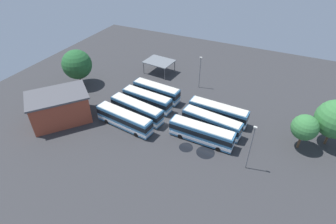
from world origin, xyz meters
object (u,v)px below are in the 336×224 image
at_px(tree_north_edge, 305,127).
at_px(bus_row1_slot1, 147,100).
at_px(bus_row0_slot1, 211,123).
at_px(bus_row1_slot2, 137,110).
at_px(bus_row0_slot0, 218,112).
at_px(bus_row0_slot2, 201,133).
at_px(lamp_post_near_entrance, 200,71).
at_px(depot_building, 60,107).
at_px(bus_row1_slot3, 124,119).
at_px(maintenance_shelter, 159,62).
at_px(bus_row1_slot0, 156,92).
at_px(tree_south_edge, 77,64).
at_px(lamp_post_far_corner, 251,147).
at_px(tree_northwest, 336,119).

bearing_deg(tree_north_edge, bus_row1_slot1, 1.09).
height_order(bus_row0_slot1, bus_row1_slot2, same).
height_order(bus_row0_slot0, tree_north_edge, tree_north_edge).
bearing_deg(bus_row1_slot1, bus_row0_slot2, 159.49).
bearing_deg(lamp_post_near_entrance, tree_north_edge, 152.40).
bearing_deg(depot_building, bus_row1_slot3, -164.84).
xyz_separation_m(depot_building, maintenance_shelter, (-8.75, -27.40, 0.13)).
bearing_deg(tree_north_edge, maintenance_shelter, -22.72).
bearing_deg(bus_row0_slot1, bus_row1_slot0, -20.75).
relative_size(bus_row1_slot2, tree_south_edge, 1.37).
height_order(bus_row0_slot0, bus_row1_slot2, same).
height_order(bus_row1_slot2, lamp_post_near_entrance, lamp_post_near_entrance).
xyz_separation_m(bus_row1_slot0, bus_row1_slot1, (0.24, 4.01, 0.00)).
distance_m(bus_row1_slot1, lamp_post_far_corner, 25.41).
xyz_separation_m(bus_row0_slot0, bus_row1_slot3, (16.13, 10.28, 0.00)).
relative_size(depot_building, lamp_post_far_corner, 1.56).
height_order(lamp_post_far_corner, tree_north_edge, lamp_post_far_corner).
distance_m(bus_row1_slot2, maintenance_shelter, 20.57).
bearing_deg(bus_row1_slot0, bus_row1_slot3, 85.62).
bearing_deg(tree_south_edge, lamp_post_far_corner, 166.96).
height_order(bus_row0_slot2, bus_row1_slot0, same).
bearing_deg(maintenance_shelter, lamp_post_far_corner, 139.71).
xyz_separation_m(bus_row1_slot2, maintenance_shelter, (4.88, -19.94, 1.36)).
bearing_deg(bus_row1_slot3, bus_row0_slot1, -158.33).
bearing_deg(maintenance_shelter, tree_south_edge, 43.41).
relative_size(tree_south_edge, tree_north_edge, 1.31).
relative_size(bus_row0_slot0, tree_south_edge, 1.35).
bearing_deg(tree_northwest, bus_row1_slot2, 12.50).
distance_m(bus_row0_slot0, bus_row1_slot0, 15.31).
height_order(maintenance_shelter, tree_northwest, tree_northwest).
bearing_deg(bus_row1_slot2, bus_row1_slot0, -92.74).
height_order(bus_row0_slot0, maintenance_shelter, bus_row0_slot0).
xyz_separation_m(depot_building, tree_south_edge, (6.30, -13.16, 2.45)).
bearing_deg(tree_northwest, depot_building, 17.28).
distance_m(bus_row1_slot0, tree_south_edge, 20.79).
relative_size(bus_row0_slot0, bus_row0_slot2, 1.00).
xyz_separation_m(bus_row1_slot1, lamp_post_near_entrance, (-7.39, -13.07, 2.58)).
bearing_deg(bus_row1_slot1, tree_north_edge, -178.91).
height_order(bus_row1_slot0, bus_row1_slot3, same).
height_order(bus_row1_slot1, lamp_post_far_corner, lamp_post_far_corner).
relative_size(bus_row1_slot0, tree_south_edge, 1.26).
xyz_separation_m(bus_row0_slot0, tree_north_edge, (-15.82, 1.63, 2.78)).
xyz_separation_m(bus_row0_slot2, tree_northwest, (-21.22, -9.29, 3.85)).
bearing_deg(maintenance_shelter, bus_row1_slot1, 107.69).
xyz_separation_m(maintenance_shelter, lamp_post_near_entrance, (-12.42, 2.72, 1.22)).
bearing_deg(bus_row1_slot2, bus_row0_slot0, -157.78).
xyz_separation_m(bus_row1_slot2, tree_south_edge, (19.93, -5.71, 3.67)).
bearing_deg(bus_row1_slot2, lamp_post_far_corner, 169.46).
xyz_separation_m(bus_row1_slot1, tree_northwest, (-35.82, -3.83, 3.85)).
bearing_deg(bus_row0_slot2, tree_north_edge, -160.03).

